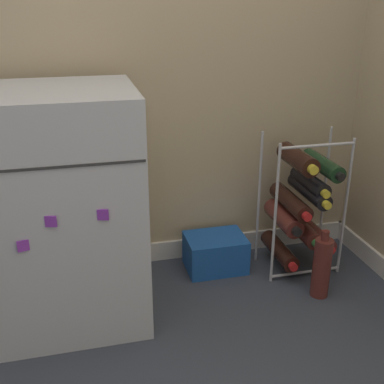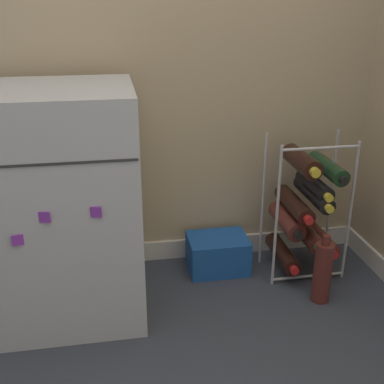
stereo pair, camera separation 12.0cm
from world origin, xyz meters
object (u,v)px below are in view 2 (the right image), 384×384
object	(u,v)px
wine_rack	(304,208)
soda_box	(218,253)
mini_fridge	(60,206)
loose_bottle_floor	(322,272)

from	to	relation	value
wine_rack	soda_box	xyz separation A→B (m)	(-0.36, 0.07, -0.23)
mini_fridge	loose_bottle_floor	size ratio (longest dim) A/B	2.94
mini_fridge	soda_box	distance (m)	0.75
wine_rack	loose_bottle_floor	distance (m)	0.29
soda_box	loose_bottle_floor	xyz separation A→B (m)	(0.36, -0.31, 0.05)
mini_fridge	loose_bottle_floor	distance (m)	1.05
mini_fridge	soda_box	xyz separation A→B (m)	(0.64, 0.17, -0.35)
wine_rack	soda_box	world-z (taller)	wine_rack
mini_fridge	loose_bottle_floor	xyz separation A→B (m)	(0.99, -0.14, -0.30)
loose_bottle_floor	mini_fridge	bearing A→B (deg)	172.20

